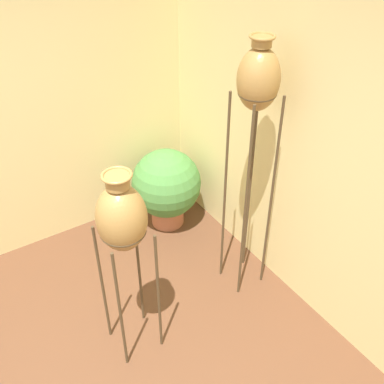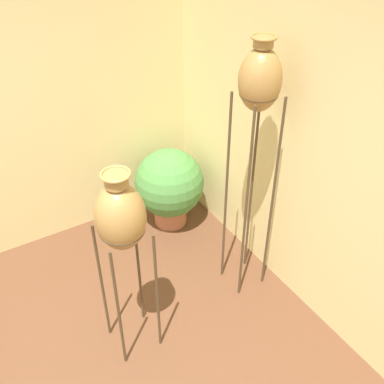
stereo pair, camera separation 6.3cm
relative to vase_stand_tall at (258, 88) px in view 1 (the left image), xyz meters
name	(u,v)px [view 1 (the left image)]	position (x,y,z in m)	size (l,w,h in m)	color
wall_right	(370,177)	(0.30, -0.75, -0.37)	(0.06, 8.32, 2.70)	beige
vase_stand_tall	(258,88)	(0.00, 0.00, 0.00)	(0.28, 0.28, 2.06)	#473823
vase_stand_medium	(122,220)	(-1.05, -0.07, -0.57)	(0.31, 0.31, 1.49)	#473823
potted_plant	(166,186)	(-0.15, 0.99, -1.28)	(0.65, 0.65, 0.79)	#B26647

